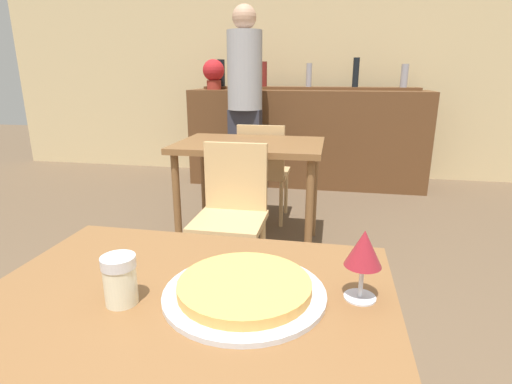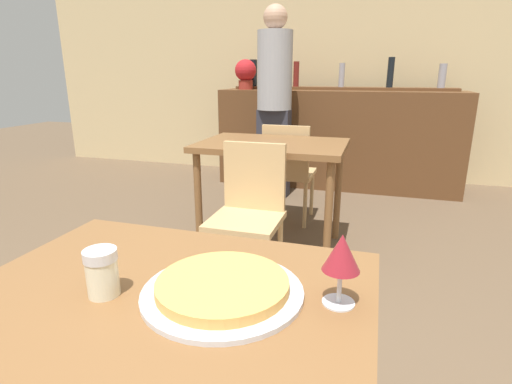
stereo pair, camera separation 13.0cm
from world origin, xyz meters
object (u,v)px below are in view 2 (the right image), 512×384
object	(u,v)px
person_standing	(274,96)
potted_plant	(246,73)
pizza_tray	(223,288)
cheese_shaker	(102,272)
chair_far_side_back	(288,167)
wine_glass	(342,255)
chair_far_side_front	(249,206)

from	to	relation	value
person_standing	potted_plant	bearing A→B (deg)	131.86
pizza_tray	cheese_shaker	xyz separation A→B (m)	(-0.25, -0.08, 0.04)
chair_far_side_back	potted_plant	bearing A→B (deg)	-58.33
chair_far_side_back	wine_glass	world-z (taller)	wine_glass
wine_glass	cheese_shaker	bearing A→B (deg)	-167.04
cheese_shaker	wine_glass	world-z (taller)	wine_glass
potted_plant	chair_far_side_front	bearing A→B (deg)	-71.21
wine_glass	chair_far_side_back	bearing A→B (deg)	104.93
chair_far_side_front	person_standing	xyz separation A→B (m)	(-0.32, 1.80, 0.53)
chair_far_side_front	wine_glass	world-z (taller)	wine_glass
chair_far_side_back	wine_glass	xyz separation A→B (m)	(0.64, -2.40, 0.39)
cheese_shaker	person_standing	xyz separation A→B (m)	(-0.45, 3.26, 0.20)
potted_plant	wine_glass	bearing A→B (deg)	-68.76
person_standing	pizza_tray	bearing A→B (deg)	-77.53
chair_far_side_front	chair_far_side_back	world-z (taller)	same
cheese_shaker	wine_glass	xyz separation A→B (m)	(0.50, 0.12, 0.06)
pizza_tray	chair_far_side_front	bearing A→B (deg)	105.60
chair_far_side_back	cheese_shaker	world-z (taller)	cheese_shaker
chair_far_side_front	cheese_shaker	bearing A→B (deg)	-84.70
chair_far_side_back	potted_plant	world-z (taller)	potted_plant
pizza_tray	chair_far_side_back	bearing A→B (deg)	99.07
wine_glass	potted_plant	size ratio (longest dim) A/B	0.48
chair_far_side_front	cheese_shaker	size ratio (longest dim) A/B	7.79
chair_far_side_back	pizza_tray	xyz separation A→B (m)	(0.39, -2.43, 0.29)
person_standing	cheese_shaker	bearing A→B (deg)	-82.10
chair_far_side_front	chair_far_side_back	distance (m)	1.04
chair_far_side_front	pizza_tray	world-z (taller)	chair_far_side_front
chair_far_side_front	person_standing	distance (m)	1.90
wine_glass	potted_plant	bearing A→B (deg)	111.24
chair_far_side_front	chair_far_side_back	size ratio (longest dim) A/B	1.00
chair_far_side_front	potted_plant	distance (m)	2.57
cheese_shaker	wine_glass	bearing A→B (deg)	12.96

